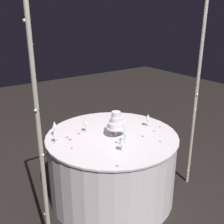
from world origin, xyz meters
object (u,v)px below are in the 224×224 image
Objects in this scene: main_table at (112,166)px; wine_glass_0 at (125,132)px; wine_glass_2 at (55,134)px; wine_glass_3 at (148,117)px; wine_glass_5 at (86,123)px; wine_glass_4 at (54,125)px; decorative_arch at (134,85)px; wine_glass_1 at (122,141)px; tiered_cake at (116,123)px.

main_table is 8.82× the size of wine_glass_0.
wine_glass_3 is (-1.09, 0.24, 0.01)m from wine_glass_2.
main_table is at bearing 131.09° from wine_glass_5.
wine_glass_5 is (0.20, -0.47, -0.00)m from wine_glass_0.
wine_glass_5 is (0.69, -0.29, -0.00)m from wine_glass_3.
wine_glass_4 reaches higher than wine_glass_3.
decorative_arch reaches higher than wine_glass_5.
tiered_cake is at bearing -117.12° from wine_glass_1.
wine_glass_1 is (0.16, 0.32, -0.05)m from tiered_cake.
main_table is 9.25× the size of wine_glass_5.
wine_glass_0 is at bearing -90.21° from decorative_arch.
decorative_arch is 0.58m from tiered_cake.
wine_glass_5 is at bearing -66.47° from wine_glass_0.
wine_glass_1 is 0.81× the size of wine_glass_4.
main_table is at bearing 148.45° from wine_glass_4.
wine_glass_4 is (0.54, -0.69, -0.51)m from decorative_arch.
decorative_arch is at bearing 90.15° from main_table.
wine_glass_2 is at bearing -50.12° from wine_glass_1.
wine_glass_2 is at bearing -12.33° from wine_glass_3.
wine_glass_3 is 0.87× the size of wine_glass_4.
main_table is 0.71m from wine_glass_3.
wine_glass_2 reaches higher than main_table.
main_table is 0.60m from wine_glass_5.
wine_glass_0 is 0.19m from wine_glass_1.
wine_glass_0 is 1.05× the size of wine_glass_5.
wine_glass_0 is (0.02, 0.19, -0.04)m from tiered_cake.
main_table is 0.57m from wine_glass_0.
decorative_arch is 1.11m from main_table.
wine_glass_2 is at bearing 65.55° from wine_glass_4.
wine_glass_1 is 0.93× the size of wine_glass_3.
wine_glass_0 is at bearing 145.07° from wine_glass_2.
wine_glass_3 is (-0.47, 0.01, -0.04)m from tiered_cake.
wine_glass_0 is 1.04× the size of wine_glass_3.
main_table is (0.00, -0.36, -1.05)m from decorative_arch.
wine_glass_3 is at bearing 167.67° from wine_glass_2.
wine_glass_0 is at bearing 133.55° from wine_glass_4.
wine_glass_0 is at bearing 90.33° from main_table.
wine_glass_0 reaches higher than main_table.
wine_glass_3 reaches higher than wine_glass_1.
wine_glass_3 is at bearing -153.76° from wine_glass_1.
main_table is at bearing -111.30° from wine_glass_1.
wine_glass_5 is (0.06, -0.60, 0.01)m from wine_glass_1.
wine_glass_0 is 0.78m from wine_glass_4.
main_table is 9.16× the size of wine_glass_3.
wine_glass_2 is at bearing 6.80° from wine_glass_5.
decorative_arch reaches higher than wine_glass_0.
wine_glass_1 is 1.06× the size of wine_glass_2.
wine_glass_2 is 0.40m from wine_glass_5.
wine_glass_4 is 0.35m from wine_glass_5.
tiered_cake is 2.02× the size of wine_glass_2.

